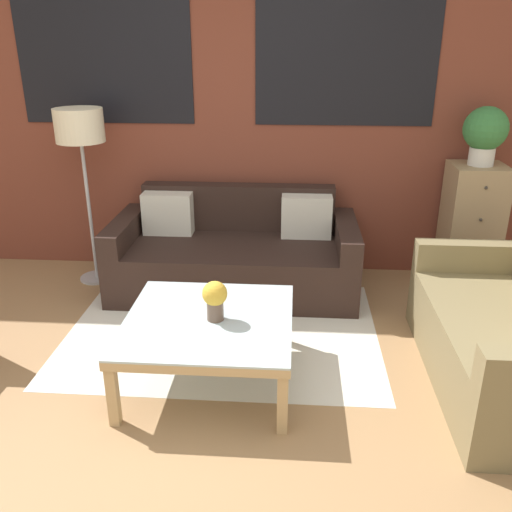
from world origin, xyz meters
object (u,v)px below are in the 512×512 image
(drawer_cabinet, at_px, (470,227))
(potted_plant, at_px, (485,132))
(couch_dark, at_px, (235,255))
(coffee_table, at_px, (209,327))
(floor_lamp, at_px, (80,134))
(flower_vase, at_px, (215,298))

(drawer_cabinet, distance_m, potted_plant, 0.75)
(couch_dark, distance_m, potted_plant, 2.12)
(coffee_table, bearing_deg, drawer_cabinet, 38.56)
(drawer_cabinet, bearing_deg, floor_lamp, -177.63)
(floor_lamp, relative_size, drawer_cabinet, 1.42)
(floor_lamp, xyz_separation_m, potted_plant, (3.07, 0.13, 0.03))
(coffee_table, height_order, floor_lamp, floor_lamp)
(potted_plant, bearing_deg, drawer_cabinet, -90.00)
(potted_plant, height_order, flower_vase, potted_plant)
(floor_lamp, bearing_deg, flower_vase, -48.63)
(couch_dark, distance_m, drawer_cabinet, 1.90)
(coffee_table, xyz_separation_m, flower_vase, (0.04, -0.01, 0.19))
(coffee_table, bearing_deg, flower_vase, -13.58)
(coffee_table, height_order, flower_vase, flower_vase)
(floor_lamp, height_order, potted_plant, potted_plant)
(floor_lamp, distance_m, drawer_cabinet, 3.15)
(couch_dark, bearing_deg, floor_lamp, 176.17)
(drawer_cabinet, bearing_deg, potted_plant, 90.00)
(coffee_table, relative_size, floor_lamp, 0.68)
(coffee_table, height_order, potted_plant, potted_plant)
(couch_dark, xyz_separation_m, potted_plant, (1.88, 0.21, 0.97))
(potted_plant, bearing_deg, floor_lamp, -177.63)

